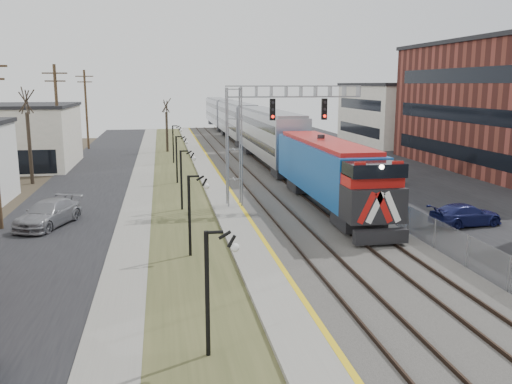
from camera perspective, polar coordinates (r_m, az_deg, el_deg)
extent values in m
cube|color=black|center=(43.58, -18.06, -0.13)|extent=(7.00, 120.00, 0.04)
cube|color=gray|center=(43.15, -12.14, 0.10)|extent=(2.00, 120.00, 0.08)
cube|color=#404525|center=(43.14, -8.16, 0.22)|extent=(4.00, 120.00, 0.06)
cube|color=gray|center=(43.31, -4.19, 0.47)|extent=(2.00, 120.00, 0.24)
cube|color=#595651|center=(44.08, 2.29, 0.66)|extent=(8.00, 120.00, 0.20)
cube|color=black|center=(48.05, 16.42, 0.99)|extent=(16.00, 120.00, 0.04)
cube|color=gold|center=(43.38, -3.04, 0.67)|extent=(0.24, 120.00, 0.01)
cube|color=#2D2119|center=(43.55, -1.25, 0.77)|extent=(0.08, 120.00, 0.15)
cube|color=#2D2119|center=(43.80, 0.69, 0.83)|extent=(0.08, 120.00, 0.15)
cube|color=#2D2119|center=(44.21, 3.24, 0.91)|extent=(0.08, 120.00, 0.15)
cube|color=#2D2119|center=(44.57, 5.12, 0.97)|extent=(0.08, 120.00, 0.15)
cube|color=#134E9A|center=(35.60, 7.70, 1.89)|extent=(3.00, 17.00, 4.25)
cube|color=black|center=(28.01, 12.97, -4.59)|extent=(2.80, 0.50, 0.70)
cube|color=#9DA0A7|center=(55.07, 1.33, 5.85)|extent=(3.00, 22.00, 5.33)
cube|color=#9DA0A7|center=(77.49, -1.99, 7.42)|extent=(3.00, 22.00, 5.33)
cube|color=#9DA0A7|center=(100.08, -3.82, 8.27)|extent=(3.00, 22.00, 5.33)
cube|color=gray|center=(35.89, -2.35, 4.52)|extent=(1.00, 1.00, 8.00)
cube|color=gray|center=(36.39, 3.97, 10.51)|extent=(9.00, 0.80, 0.80)
cube|color=black|center=(35.66, 1.75, 8.67)|extent=(0.35, 0.25, 1.40)
cube|color=black|center=(36.52, 7.20, 8.65)|extent=(0.35, 0.25, 1.40)
cylinder|color=black|center=(16.59, -5.15, -10.79)|extent=(0.14, 0.14, 4.00)
cylinder|color=black|center=(26.11, -7.02, -2.58)|extent=(0.14, 0.14, 4.00)
cylinder|color=black|center=(35.90, -7.87, 1.20)|extent=(0.14, 0.14, 4.00)
cylinder|color=black|center=(45.77, -8.35, 3.35)|extent=(0.14, 0.14, 4.00)
cylinder|color=black|center=(57.68, -8.71, 4.96)|extent=(0.14, 0.14, 4.00)
cylinder|color=#4C3823|center=(53.25, -20.13, 7.13)|extent=(0.28, 0.28, 10.00)
cylinder|color=#4C3823|center=(73.00, -17.43, 8.24)|extent=(0.28, 0.28, 10.00)
cube|color=gray|center=(45.02, 7.53, 1.70)|extent=(0.04, 120.00, 1.60)
cube|color=beige|center=(59.70, -25.34, 5.19)|extent=(14.00, 12.00, 6.00)
cube|color=beige|center=(80.55, 16.15, 7.84)|extent=(16.00, 18.00, 8.00)
cylinder|color=#382D23|center=(48.83, -22.71, 4.24)|extent=(0.30, 0.30, 5.95)
cylinder|color=#382D23|center=(67.58, -9.36, 6.23)|extent=(0.30, 0.30, 4.90)
imported|color=#171C52|center=(34.14, 21.18, -2.31)|extent=(4.68, 2.51, 1.29)
imported|color=slate|center=(46.13, 13.18, 1.58)|extent=(4.32, 2.75, 1.37)
imported|color=gray|center=(33.99, -21.01, -2.19)|extent=(3.77, 5.55, 1.49)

